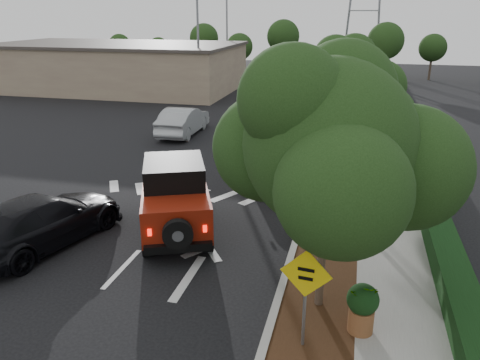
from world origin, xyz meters
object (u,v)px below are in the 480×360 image
(red_jeep, at_px, (175,196))
(black_suv_oncoming, at_px, (42,220))
(silver_suv_ahead, at_px, (283,162))
(speed_hump_sign, at_px, (305,286))

(red_jeep, bearing_deg, black_suv_oncoming, -174.55)
(red_jeep, height_order, silver_suv_ahead, red_jeep)
(black_suv_oncoming, xyz_separation_m, speed_hump_sign, (8.47, -2.93, 0.79))
(silver_suv_ahead, relative_size, black_suv_oncoming, 1.04)
(red_jeep, xyz_separation_m, speed_hump_sign, (4.83, -4.91, 0.39))
(black_suv_oncoming, distance_m, speed_hump_sign, 9.00)
(red_jeep, bearing_deg, speed_hump_sign, -68.55)
(silver_suv_ahead, bearing_deg, speed_hump_sign, -92.54)
(red_jeep, bearing_deg, silver_suv_ahead, 42.67)
(red_jeep, height_order, speed_hump_sign, speed_hump_sign)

